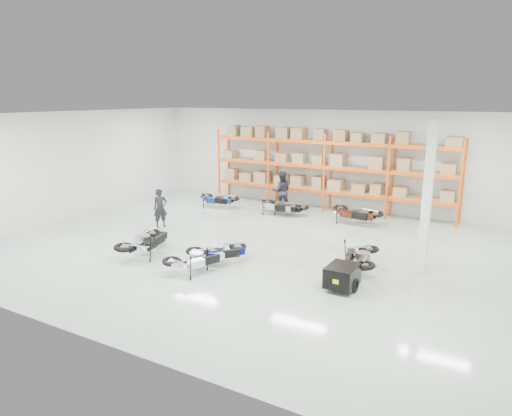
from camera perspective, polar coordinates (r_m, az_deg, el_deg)
The scene contains 14 objects.
room at distance 15.08m, azimuth 0.42°, elevation 2.95°, with size 18.00×18.00×18.00m.
pallet_rack at distance 20.90m, azimuth 8.98°, elevation 5.84°, with size 11.28×0.98×3.62m.
structural_column at distance 13.93m, azimuth 20.60°, elevation 1.15°, with size 0.25×0.25×4.50m, color white.
moto_blue_centre at distance 14.23m, azimuth -4.74°, elevation -5.02°, with size 0.74×1.67×1.02m, color #080643, non-canonical shape.
moto_silver_left at distance 13.64m, azimuth -7.42°, elevation -5.89°, with size 0.76×1.70×1.04m, color silver, non-canonical shape.
moto_black_far_left at distance 15.36m, azimuth -13.72°, elevation -3.63°, with size 0.86×1.94×1.18m, color black, non-canonical shape.
moto_touring_right at distance 13.97m, azimuth 12.85°, elevation -5.54°, with size 0.79×1.78×1.09m, color black, non-canonical shape.
trailer at distance 12.59m, azimuth 10.72°, elevation -8.35°, with size 0.85×1.61×0.67m.
moto_back_a at distance 21.42m, azimuth -4.84°, elevation 1.45°, with size 0.77×1.73×1.06m, color navy, non-canonical shape.
moto_back_b at distance 20.08m, azimuth 2.71°, elevation 0.59°, with size 0.74×1.66×1.01m, color #B4B9BF, non-canonical shape.
moto_back_c at distance 20.06m, azimuth 4.06°, elevation 0.46°, with size 0.69×1.56×0.95m, color black, non-canonical shape.
moto_back_d at distance 19.04m, azimuth 12.26°, elevation -0.22°, with size 0.85×1.90×1.16m, color #3E130C, non-canonical shape.
person_left at distance 18.46m, azimuth -11.87°, elevation -0.03°, with size 0.56×0.37×1.55m, color black.
person_back at distance 20.70m, azimuth 3.21°, elevation 2.12°, with size 0.88×0.69×1.82m, color #212029.
Camera 1 is at (7.10, -13.00, 5.08)m, focal length 32.00 mm.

